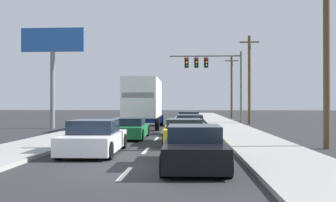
% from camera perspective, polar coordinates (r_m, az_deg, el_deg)
% --- Properties ---
extents(ground_plane, '(140.00, 140.00, 0.00)m').
position_cam_1_polar(ground_plane, '(36.13, 0.35, -3.47)').
color(ground_plane, '#2B2B2D').
extents(sidewalk_right, '(3.03, 80.00, 0.14)m').
position_cam_1_polar(sidewalk_right, '(31.27, 9.23, -3.82)').
color(sidewalk_right, '#9E9E99').
rests_on(sidewalk_right, ground_plane).
extents(sidewalk_left, '(3.03, 80.00, 0.14)m').
position_cam_1_polar(sidewalk_left, '(31.83, -9.25, -3.76)').
color(sidewalk_left, '#9E9E99').
rests_on(sidewalk_left, ground_plane).
extents(lane_markings, '(0.14, 52.00, 0.01)m').
position_cam_1_polar(lane_markings, '(30.28, -0.19, -4.06)').
color(lane_markings, silver).
rests_on(lane_markings, ground_plane).
extents(box_truck, '(2.72, 8.89, 3.77)m').
position_cam_1_polar(box_truck, '(28.68, -3.68, 0.03)').
color(box_truck, white).
rests_on(box_truck, ground_plane).
extents(car_green, '(2.04, 4.30, 1.15)m').
position_cam_1_polar(car_green, '(20.70, -6.08, -4.28)').
color(car_green, '#196B38').
rests_on(car_green, ground_plane).
extents(car_white, '(2.08, 4.38, 1.31)m').
position_cam_1_polar(car_white, '(14.73, -11.31, -5.67)').
color(car_white, white).
rests_on(car_white, ground_plane).
extents(car_gray, '(2.14, 4.43, 1.25)m').
position_cam_1_polar(car_gray, '(32.12, 3.20, -2.83)').
color(car_gray, slate).
rests_on(car_gray, ground_plane).
extents(car_silver, '(2.05, 4.55, 1.23)m').
position_cam_1_polar(car_silver, '(23.84, 3.32, -3.74)').
color(car_silver, '#B7BABF').
rests_on(car_silver, ground_plane).
extents(car_yellow, '(2.10, 4.24, 1.21)m').
position_cam_1_polar(car_yellow, '(17.80, 2.47, -4.84)').
color(car_yellow, yellow).
rests_on(car_yellow, ground_plane).
extents(car_black, '(1.94, 4.52, 1.27)m').
position_cam_1_polar(car_black, '(11.51, 4.06, -7.24)').
color(car_black, black).
rests_on(car_black, ground_plane).
extents(traffic_signal_mast, '(6.98, 0.69, 6.98)m').
position_cam_1_polar(traffic_signal_mast, '(36.10, 6.26, 5.08)').
color(traffic_signal_mast, '#595B56').
rests_on(traffic_signal_mast, ground_plane).
extents(utility_pole_near, '(1.80, 0.28, 9.29)m').
position_cam_1_polar(utility_pole_near, '(17.45, 23.25, 9.00)').
color(utility_pole_near, brown).
rests_on(utility_pole_near, ground_plane).
extents(utility_pole_mid, '(1.80, 0.28, 8.32)m').
position_cam_1_polar(utility_pole_mid, '(35.56, 12.44, 3.41)').
color(utility_pole_mid, brown).
rests_on(utility_pole_mid, ground_plane).
extents(utility_pole_far, '(1.80, 0.28, 8.17)m').
position_cam_1_polar(utility_pole_far, '(49.35, 9.79, 2.27)').
color(utility_pole_far, brown).
rests_on(utility_pole_far, ground_plane).
extents(roadside_billboard, '(4.98, 0.36, 7.86)m').
position_cam_1_polar(roadside_billboard, '(30.45, -17.37, 6.84)').
color(roadside_billboard, slate).
rests_on(roadside_billboard, ground_plane).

